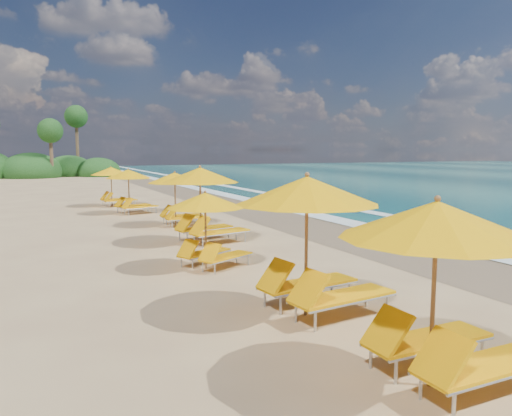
{
  "coord_description": "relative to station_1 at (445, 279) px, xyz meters",
  "views": [
    {
      "loc": [
        -6.39,
        -13.79,
        3.0
      ],
      "look_at": [
        0.0,
        0.0,
        1.2
      ],
      "focal_mm": 34.61,
      "sensor_mm": 36.0,
      "label": 1
    }
  ],
  "objects": [
    {
      "name": "surf_foam",
      "position": [
        8.37,
        9.29,
        -1.34
      ],
      "size": [
        4.0,
        160.0,
        0.01
      ],
      "color": "white",
      "rests_on": "ground"
    },
    {
      "name": "station_2",
      "position": [
        -0.04,
        3.05,
        0.09
      ],
      "size": [
        3.02,
        2.85,
        2.61
      ],
      "rotation": [
        0.0,
        0.0,
        0.12
      ],
      "color": "olive",
      "rests_on": "ground"
    },
    {
      "name": "station_5",
      "position": [
        0.7,
        14.46,
        -0.15
      ],
      "size": [
        2.33,
        2.15,
        2.17
      ],
      "rotation": [
        0.0,
        0.0,
        0.01
      ],
      "color": "olive",
      "rests_on": "ground"
    },
    {
      "name": "station_1",
      "position": [
        0.0,
        0.0,
        0.0
      ],
      "size": [
        2.64,
        2.43,
        2.45
      ],
      "rotation": [
        0.0,
        0.0,
        0.01
      ],
      "color": "olive",
      "rests_on": "ground"
    },
    {
      "name": "wet_sand",
      "position": [
        5.67,
        9.29,
        -1.37
      ],
      "size": [
        4.0,
        160.0,
        0.01
      ],
      "primitive_type": "cube",
      "color": "#7C654A",
      "rests_on": "ground"
    },
    {
      "name": "station_7",
      "position": [
        -0.54,
        22.47,
        -0.17
      ],
      "size": [
        2.46,
        2.32,
        2.15
      ],
      "rotation": [
        0.0,
        0.0,
        0.1
      ],
      "color": "olive",
      "rests_on": "ground"
    },
    {
      "name": "station_6",
      "position": [
        -0.29,
        18.95,
        -0.17
      ],
      "size": [
        2.65,
        2.56,
        2.15
      ],
      "rotation": [
        0.0,
        0.0,
        0.24
      ],
      "color": "olive",
      "rests_on": "ground"
    },
    {
      "name": "station_4",
      "position": [
        0.45,
        10.53,
        0.04
      ],
      "size": [
        3.05,
        2.93,
        2.51
      ],
      "rotation": [
        0.0,
        0.0,
        0.21
      ],
      "color": "olive",
      "rests_on": "ground"
    },
    {
      "name": "ground",
      "position": [
        1.67,
        9.29,
        -1.37
      ],
      "size": [
        160.0,
        160.0,
        0.0
      ],
      "primitive_type": "plane",
      "color": "tan",
      "rests_on": "ground"
    },
    {
      "name": "station_3",
      "position": [
        -0.59,
        7.2,
        -0.26
      ],
      "size": [
        2.63,
        2.63,
        1.99
      ],
      "rotation": [
        0.0,
        0.0,
        0.46
      ],
      "color": "olive",
      "rests_on": "ground"
    }
  ]
}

